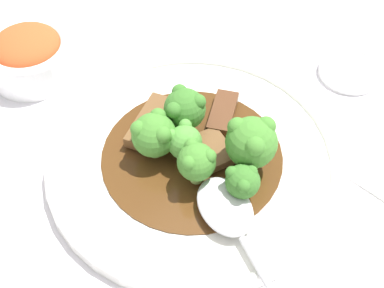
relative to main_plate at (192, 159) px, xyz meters
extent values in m
plane|color=silver|center=(0.00, 0.00, -0.01)|extent=(4.00, 4.00, 0.00)
cylinder|color=white|center=(0.00, 0.00, 0.00)|extent=(0.31, 0.31, 0.01)
torus|color=white|center=(0.00, 0.00, 0.00)|extent=(0.31, 0.31, 0.01)
cylinder|color=#4C2D14|center=(0.00, 0.00, 0.00)|extent=(0.19, 0.19, 0.00)
cube|color=brown|center=(-0.05, -0.01, 0.02)|extent=(0.06, 0.08, 0.01)
cube|color=brown|center=(0.01, 0.02, 0.01)|extent=(0.05, 0.04, 0.01)
cube|color=#56331E|center=(-0.02, 0.06, 0.01)|extent=(0.05, 0.06, 0.01)
cylinder|color=#7FA84C|center=(0.00, -0.01, 0.02)|extent=(0.01, 0.01, 0.01)
sphere|color=#4C8E38|center=(0.00, -0.01, 0.03)|extent=(0.04, 0.04, 0.04)
sphere|color=#4C8E38|center=(0.01, -0.01, 0.04)|extent=(0.01, 0.01, 0.01)
sphere|color=#4C8E38|center=(-0.01, 0.00, 0.04)|extent=(0.01, 0.01, 0.01)
sphere|color=#4C8E38|center=(-0.01, -0.02, 0.04)|extent=(0.01, 0.01, 0.01)
cylinder|color=#8EB756|center=(0.03, -0.02, 0.02)|extent=(0.01, 0.01, 0.02)
sphere|color=#427F2D|center=(0.03, -0.02, 0.04)|extent=(0.04, 0.04, 0.04)
sphere|color=#427F2D|center=(0.04, -0.01, 0.05)|extent=(0.01, 0.01, 0.01)
sphere|color=#427F2D|center=(0.02, -0.02, 0.05)|extent=(0.01, 0.01, 0.01)
sphere|color=#427F2D|center=(0.03, -0.03, 0.05)|extent=(0.01, 0.01, 0.01)
cylinder|color=#8EB756|center=(0.05, 0.03, 0.02)|extent=(0.02, 0.02, 0.02)
sphere|color=#427F2D|center=(0.05, 0.03, 0.04)|extent=(0.05, 0.05, 0.05)
sphere|color=#427F2D|center=(0.05, 0.05, 0.06)|extent=(0.02, 0.02, 0.02)
sphere|color=#427F2D|center=(0.04, 0.03, 0.06)|extent=(0.02, 0.02, 0.02)
sphere|color=#427F2D|center=(0.06, 0.02, 0.06)|extent=(0.02, 0.02, 0.02)
cylinder|color=#8EB756|center=(-0.03, -0.03, 0.01)|extent=(0.02, 0.02, 0.01)
sphere|color=#427F2D|center=(-0.03, -0.03, 0.04)|extent=(0.05, 0.05, 0.05)
sphere|color=#427F2D|center=(-0.03, -0.02, 0.05)|extent=(0.02, 0.02, 0.02)
sphere|color=#427F2D|center=(-0.03, -0.04, 0.05)|extent=(0.02, 0.02, 0.02)
sphere|color=#427F2D|center=(-0.01, -0.03, 0.05)|extent=(0.02, 0.02, 0.02)
cylinder|color=#7FA84C|center=(-0.03, 0.02, 0.02)|extent=(0.01, 0.01, 0.02)
sphere|color=#387028|center=(-0.03, 0.02, 0.04)|extent=(0.04, 0.04, 0.04)
sphere|color=#387028|center=(-0.04, 0.02, 0.05)|extent=(0.02, 0.02, 0.02)
sphere|color=#387028|center=(-0.03, 0.00, 0.05)|extent=(0.02, 0.02, 0.02)
sphere|color=#387028|center=(-0.02, 0.03, 0.05)|extent=(0.02, 0.02, 0.02)
cylinder|color=#8EB756|center=(0.07, 0.00, 0.01)|extent=(0.01, 0.01, 0.01)
sphere|color=#387028|center=(0.07, 0.00, 0.03)|extent=(0.03, 0.03, 0.03)
sphere|color=#387028|center=(0.06, -0.01, 0.04)|extent=(0.01, 0.01, 0.01)
sphere|color=#387028|center=(0.08, -0.01, 0.04)|extent=(0.01, 0.01, 0.01)
sphere|color=#387028|center=(0.07, 0.01, 0.04)|extent=(0.01, 0.01, 0.01)
ellipsoid|color=silver|center=(0.07, -0.02, 0.02)|extent=(0.08, 0.07, 0.01)
cylinder|color=white|center=(-0.24, -0.05, -0.01)|extent=(0.06, 0.06, 0.01)
cylinder|color=white|center=(-0.24, -0.05, 0.01)|extent=(0.10, 0.10, 0.04)
torus|color=white|center=(-0.24, -0.05, 0.03)|extent=(0.10, 0.10, 0.01)
ellipsoid|color=#D14C23|center=(-0.24, -0.05, 0.03)|extent=(0.08, 0.08, 0.03)
cylinder|color=white|center=(0.03, 0.24, -0.01)|extent=(0.08, 0.08, 0.01)
torus|color=white|center=(0.03, 0.24, 0.00)|extent=(0.08, 0.08, 0.01)
camera|label=1|loc=(0.26, -0.23, 0.44)|focal=50.00mm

